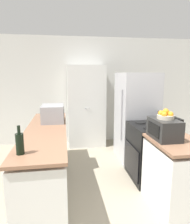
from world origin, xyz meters
TOP-DOWN VIEW (x-y plane):
  - wall_back at (0.00, 3.35)m, footprint 7.00×0.06m
  - counter_left at (-0.82, 1.33)m, footprint 0.60×2.45m
  - counter_right at (0.82, 0.50)m, footprint 0.60×0.80m
  - pantry_cabinet at (-0.02, 3.04)m, footprint 0.88×0.53m
  - stove at (0.85, 1.29)m, footprint 0.66×0.74m
  - refrigerator at (0.87, 2.09)m, footprint 0.73×0.80m
  - microwave at (-0.74, 1.78)m, footprint 0.38×0.47m
  - wine_bottle at (-1.00, 0.39)m, footprint 0.08×0.08m
  - toaster_oven at (0.70, 0.63)m, footprint 0.29×0.44m
  - fruit_bowl at (0.71, 0.64)m, footprint 0.21×0.21m

SIDE VIEW (x-z plane):
  - counter_left at x=-0.82m, z-range -0.02..0.89m
  - counter_right at x=0.82m, z-range -0.02..0.89m
  - stove at x=0.85m, z-range -0.07..1.00m
  - refrigerator at x=0.87m, z-range 0.00..1.74m
  - pantry_cabinet at x=-0.02m, z-range 0.00..1.92m
  - wine_bottle at x=-1.00m, z-range 0.88..1.18m
  - toaster_oven at x=0.70m, z-range 0.91..1.17m
  - microwave at x=-0.74m, z-range 0.91..1.20m
  - fruit_bowl at x=0.71m, z-range 1.15..1.28m
  - wall_back at x=0.00m, z-range 0.00..2.60m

